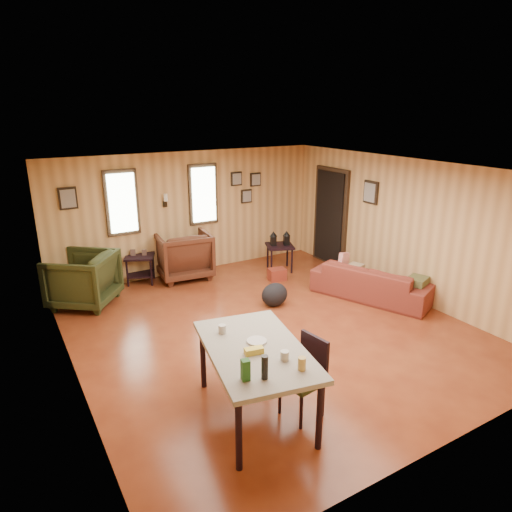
{
  "coord_description": "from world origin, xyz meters",
  "views": [
    {
      "loc": [
        -3.33,
        -5.25,
        3.22
      ],
      "look_at": [
        0.0,
        0.4,
        1.05
      ],
      "focal_mm": 32.0,
      "sensor_mm": 36.0,
      "label": 1
    }
  ],
  "objects_px": {
    "recliner_green": "(83,277)",
    "side_table": "(280,244)",
    "recliner_brown": "(183,252)",
    "dining_table": "(256,354)",
    "end_table": "(140,264)",
    "sofa": "(372,276)"
  },
  "relations": [
    {
      "from": "recliner_green",
      "to": "side_table",
      "type": "xyz_separation_m",
      "value": [
        3.77,
        -0.26,
        0.07
      ]
    },
    {
      "from": "recliner_brown",
      "to": "dining_table",
      "type": "xyz_separation_m",
      "value": [
        -0.93,
        -4.36,
        0.24
      ]
    },
    {
      "from": "end_table",
      "to": "dining_table",
      "type": "height_order",
      "value": "dining_table"
    },
    {
      "from": "side_table",
      "to": "recliner_brown",
      "type": "bearing_deg",
      "value": 161.0
    },
    {
      "from": "sofa",
      "to": "side_table",
      "type": "height_order",
      "value": "side_table"
    },
    {
      "from": "recliner_brown",
      "to": "dining_table",
      "type": "height_order",
      "value": "dining_table"
    },
    {
      "from": "side_table",
      "to": "dining_table",
      "type": "height_order",
      "value": "dining_table"
    },
    {
      "from": "sofa",
      "to": "recliner_green",
      "type": "distance_m",
      "value": 4.93
    },
    {
      "from": "sofa",
      "to": "dining_table",
      "type": "relative_size",
      "value": 1.15
    },
    {
      "from": "recliner_green",
      "to": "sofa",
      "type": "bearing_deg",
      "value": 100.84
    },
    {
      "from": "recliner_green",
      "to": "side_table",
      "type": "distance_m",
      "value": 3.78
    },
    {
      "from": "sofa",
      "to": "end_table",
      "type": "height_order",
      "value": "sofa"
    },
    {
      "from": "dining_table",
      "to": "side_table",
      "type": "bearing_deg",
      "value": 64.34
    },
    {
      "from": "recliner_green",
      "to": "recliner_brown",
      "type": "bearing_deg",
      "value": 138.83
    },
    {
      "from": "recliner_green",
      "to": "side_table",
      "type": "relative_size",
      "value": 1.2
    },
    {
      "from": "side_table",
      "to": "dining_table",
      "type": "bearing_deg",
      "value": -126.51
    },
    {
      "from": "sofa",
      "to": "recliner_brown",
      "type": "relative_size",
      "value": 2.01
    },
    {
      "from": "recliner_green",
      "to": "side_table",
      "type": "height_order",
      "value": "recliner_green"
    },
    {
      "from": "recliner_brown",
      "to": "sofa",
      "type": "bearing_deg",
      "value": 138.96
    },
    {
      "from": "end_table",
      "to": "side_table",
      "type": "relative_size",
      "value": 0.81
    },
    {
      "from": "side_table",
      "to": "recliner_green",
      "type": "bearing_deg",
      "value": 176.03
    },
    {
      "from": "sofa",
      "to": "recliner_green",
      "type": "relative_size",
      "value": 2.05
    }
  ]
}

